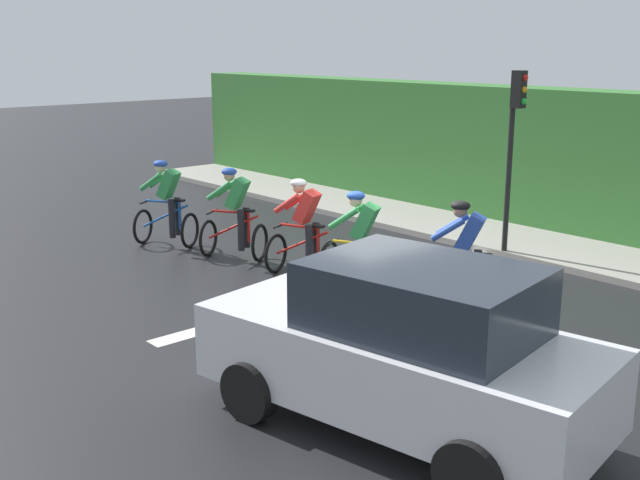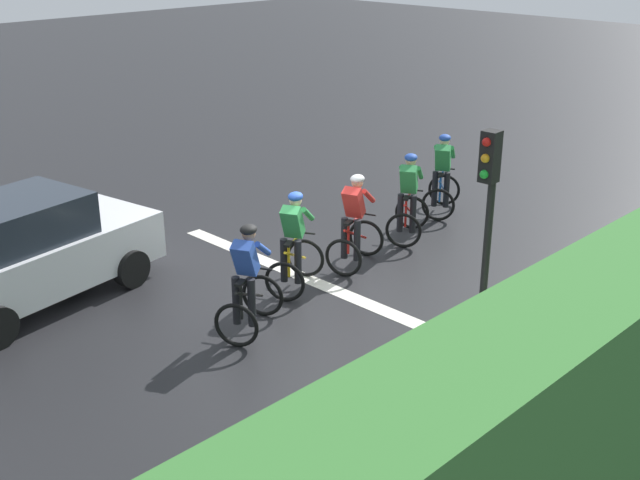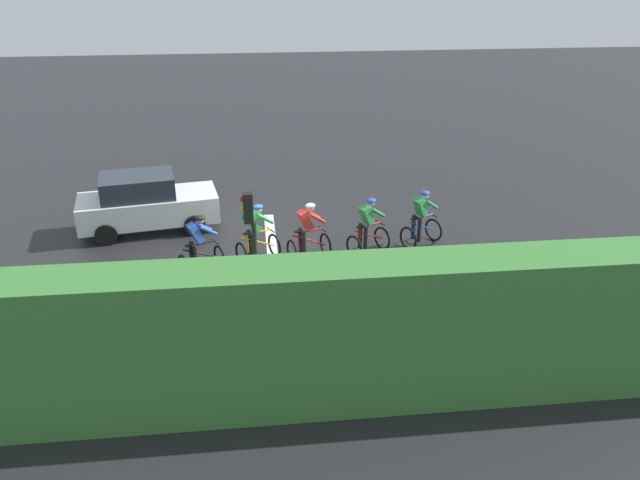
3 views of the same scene
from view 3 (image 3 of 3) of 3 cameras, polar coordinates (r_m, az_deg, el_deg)
The scene contains 12 objects.
ground_plane at distance 17.41m, azimuth -5.56°, elevation -2.12°, with size 80.00×80.00×0.00m, color black.
sidewalk_kerb at distance 13.40m, azimuth 3.66°, elevation -10.69°, with size 2.80×20.50×0.12m, color #9E998E.
stone_wall_low at distance 12.58m, azimuth 4.40°, elevation -12.32°, with size 0.44×20.50×0.50m, color gray.
hedge_wall at distance 11.65m, azimuth 4.86°, elevation -8.45°, with size 1.10×20.50×2.91m, color #387533.
road_marking_stop_line at distance 17.42m, azimuth -4.23°, elevation -2.05°, with size 7.00×0.30×0.01m, color silver.
cyclist_lead at distance 18.33m, azimuth 9.10°, elevation 1.82°, with size 1.13×1.28×1.66m.
cyclist_second at distance 17.59m, azimuth 4.32°, elevation 1.07°, with size 1.12×1.27×1.66m.
cyclist_mid at distance 17.21m, azimuth -1.13°, elevation 0.60°, with size 1.00×1.25×1.66m.
cyclist_fourth at distance 17.20m, azimuth -5.77°, elevation 0.46°, with size 1.10×1.27×1.66m.
cyclist_trailing at distance 16.72m, azimuth -10.84°, elevation -0.61°, with size 1.10×1.27×1.66m.
car_white at distance 19.85m, azimuth -15.43°, elevation 3.27°, with size 2.38×4.32×1.76m.
traffic_light_near_crossing at distance 13.30m, azimuth -6.17°, elevation -0.30°, with size 0.21×0.31×3.34m.
Camera 3 is at (15.58, -0.06, 7.78)m, focal length 35.49 mm.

